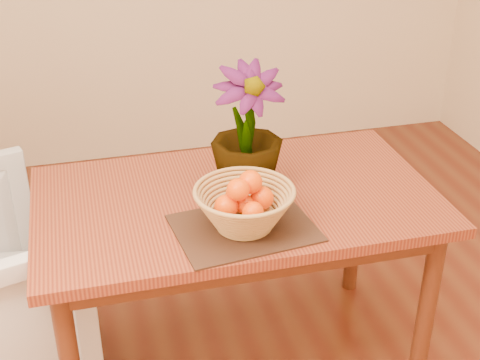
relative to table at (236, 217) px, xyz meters
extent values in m
cube|color=brown|center=(0.00, 0.00, 0.07)|extent=(1.40, 0.80, 0.04)
cube|color=#4E2412|center=(0.00, 0.00, 0.01)|extent=(1.28, 0.68, 0.08)
cylinder|color=#4E2412|center=(0.62, -0.32, -0.31)|extent=(0.06, 0.06, 0.71)
cylinder|color=#4E2412|center=(-0.62, 0.32, -0.31)|extent=(0.06, 0.06, 0.71)
cylinder|color=#4E2412|center=(0.62, 0.32, -0.31)|extent=(0.06, 0.06, 0.71)
cube|color=#3A2115|center=(-0.03, -0.21, 0.09)|extent=(0.47, 0.38, 0.01)
cylinder|color=#B3834A|center=(-0.03, -0.21, 0.10)|extent=(0.16, 0.16, 0.01)
sphere|color=#FF5704|center=(-0.03, -0.21, 0.18)|extent=(0.06, 0.06, 0.06)
sphere|color=#FF5704|center=(0.03, -0.20, 0.19)|extent=(0.08, 0.08, 0.08)
sphere|color=#FF5704|center=(-0.04, -0.15, 0.18)|extent=(0.07, 0.07, 0.07)
sphere|color=#FF5704|center=(-0.09, -0.23, 0.19)|extent=(0.08, 0.08, 0.08)
sphere|color=#FF5704|center=(-0.02, -0.28, 0.18)|extent=(0.07, 0.07, 0.07)
sphere|color=#FF5704|center=(0.00, -0.20, 0.25)|extent=(0.08, 0.08, 0.08)
sphere|color=#FF5704|center=(-0.05, -0.23, 0.25)|extent=(0.07, 0.07, 0.07)
imported|color=#1D4413|center=(0.05, 0.05, 0.31)|extent=(0.25, 0.25, 0.45)
camera|label=1|loc=(-0.50, -1.97, 1.25)|focal=50.00mm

